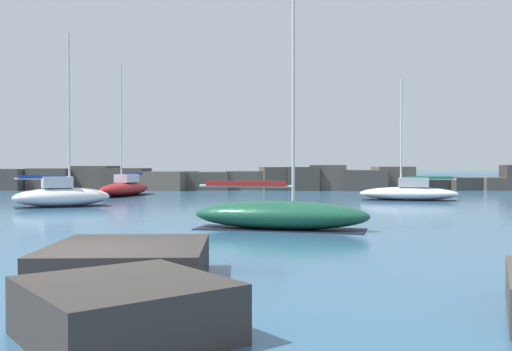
{
  "coord_description": "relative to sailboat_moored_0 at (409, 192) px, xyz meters",
  "views": [
    {
      "loc": [
        3.67,
        -10.82,
        2.41
      ],
      "look_at": [
        2.57,
        30.36,
        1.68
      ],
      "focal_mm": 40.0,
      "sensor_mm": 36.0,
      "label": 1
    }
  ],
  "objects": [
    {
      "name": "open_sea_beyond",
      "position": [
        -13.18,
        77.03,
        -0.56
      ],
      "size": [
        400.0,
        116.0,
        0.01
      ],
      "color": "#235175",
      "rests_on": "ground"
    },
    {
      "name": "breakwater_jetty",
      "position": [
        -12.86,
        17.08,
        0.4
      ],
      "size": [
        69.33,
        7.08,
        2.46
      ],
      "color": "brown",
      "rests_on": "ground"
    },
    {
      "name": "sailboat_moored_0",
      "position": [
        0.0,
        0.0,
        0.0
      ],
      "size": [
        6.95,
        3.59,
        8.42
      ],
      "color": "white",
      "rests_on": "ground"
    },
    {
      "name": "ground_plane",
      "position": [
        -13.18,
        -28.69,
        -0.57
      ],
      "size": [
        600.0,
        600.0,
        0.0
      ],
      "primitive_type": "plane",
      "color": "#336084"
    },
    {
      "name": "sailboat_moored_3",
      "position": [
        -9.19,
        -18.06,
        0.01
      ],
      "size": [
        6.96,
        3.3,
        9.77
      ],
      "color": "#195138",
      "rests_on": "ground"
    },
    {
      "name": "sailboat_moored_1",
      "position": [
        -21.72,
        -6.68,
        0.11
      ],
      "size": [
        5.77,
        4.42,
        10.11
      ],
      "color": "white",
      "rests_on": "ground"
    },
    {
      "name": "sailboat_moored_2",
      "position": [
        -21.07,
        5.2,
        0.08
      ],
      "size": [
        3.45,
        7.94,
        10.28
      ],
      "color": "maroon",
      "rests_on": "ground"
    }
  ]
}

